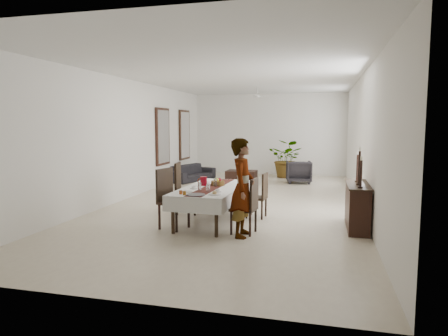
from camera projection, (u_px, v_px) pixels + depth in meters
floor at (237, 202)px, 10.30m from camera, size 6.00×12.00×0.00m
ceiling at (238, 76)px, 9.95m from camera, size 6.00×12.00×0.02m
wall_back at (269, 134)px, 15.91m from camera, size 6.00×0.02×3.20m
wall_front at (123, 161)px, 4.34m from camera, size 6.00×0.02×3.20m
wall_left at (130, 139)px, 10.84m from camera, size 0.02×12.00×3.20m
wall_right at (362, 141)px, 9.40m from camera, size 0.02×12.00×3.20m
dining_table_top at (212, 189)px, 8.18m from camera, size 1.02×2.30×0.05m
table_leg_fl at (173, 216)px, 7.30m from camera, size 0.07×0.07×0.66m
table_leg_fr at (216, 219)px, 7.07m from camera, size 0.07×0.07×0.66m
table_leg_bl at (209, 196)px, 9.36m from camera, size 0.07×0.07×0.66m
table_leg_br at (244, 197)px, 9.14m from camera, size 0.07×0.07×0.66m
tablecloth_top at (212, 187)px, 8.18m from camera, size 1.20×2.48×0.01m
tablecloth_drape_left at (187, 193)px, 8.34m from camera, size 0.09×2.44×0.28m
tablecloth_drape_right at (239, 195)px, 8.04m from camera, size 0.09×2.44×0.28m
tablecloth_drape_near at (192, 205)px, 7.03m from camera, size 1.12×0.05×0.28m
tablecloth_drape_far at (228, 185)px, 9.35m from camera, size 1.12×0.05×0.28m
table_runner at (212, 187)px, 8.18m from camera, size 0.41×2.38×0.00m
red_pitcher at (204, 181)px, 8.37m from camera, size 0.15×0.15×0.19m
pitcher_handle at (200, 181)px, 8.39m from camera, size 0.11×0.02×0.11m
wine_glass_near at (208, 188)px, 7.55m from camera, size 0.07×0.07×0.16m
wine_glass_mid at (200, 187)px, 7.70m from camera, size 0.07×0.07×0.16m
wine_glass_far at (215, 183)px, 8.20m from camera, size 0.07×0.07×0.16m
teacup_right at (218, 191)px, 7.55m from camera, size 0.09×0.09×0.06m
saucer_right at (218, 192)px, 7.56m from camera, size 0.14×0.14×0.01m
teacup_left at (194, 187)px, 7.93m from camera, size 0.09×0.09×0.06m
saucer_left at (194, 189)px, 7.94m from camera, size 0.14×0.14×0.01m
plate_near_right at (215, 194)px, 7.28m from camera, size 0.23×0.23×0.01m
bread_near_right at (215, 193)px, 7.27m from camera, size 0.09×0.09×0.09m
plate_near_left at (187, 192)px, 7.57m from camera, size 0.23×0.23×0.01m
plate_far_left at (206, 183)px, 8.76m from camera, size 0.23×0.23×0.01m
serving_tray at (196, 195)px, 7.23m from camera, size 0.34×0.34×0.02m
jam_jar_a at (184, 193)px, 7.25m from camera, size 0.06×0.06×0.07m
jam_jar_b at (181, 192)px, 7.33m from camera, size 0.06×0.06×0.07m
fruit_basket at (218, 183)px, 8.38m from camera, size 0.28×0.28×0.09m
fruit_red at (219, 180)px, 8.39m from camera, size 0.09×0.09×0.09m
fruit_green at (217, 180)px, 8.41m from camera, size 0.08×0.08×0.08m
fruit_yellow at (217, 180)px, 8.33m from camera, size 0.08×0.08×0.08m
chair_right_near_seat at (244, 209)px, 7.32m from camera, size 0.48×0.48×0.05m
chair_right_near_leg_fl at (250, 225)px, 7.12m from camera, size 0.05×0.05×0.43m
chair_right_near_leg_fr at (256, 220)px, 7.45m from camera, size 0.05×0.05×0.43m
chair_right_near_leg_bl at (231, 223)px, 7.24m from camera, size 0.05×0.05×0.43m
chair_right_near_leg_br at (238, 219)px, 7.57m from camera, size 0.05×0.05×0.43m
chair_right_near_back at (254, 194)px, 7.22m from camera, size 0.09×0.44×0.55m
chair_right_far_seat at (256, 198)px, 8.57m from camera, size 0.45×0.45×0.05m
chair_right_far_leg_fl at (262, 210)px, 8.38m from camera, size 0.05×0.05×0.40m
chair_right_far_leg_fr at (266, 207)px, 8.69m from camera, size 0.05×0.05×0.40m
chair_right_far_leg_bl at (247, 209)px, 8.49m from camera, size 0.05×0.05×0.40m
chair_right_far_leg_br at (251, 206)px, 8.81m from camera, size 0.05×0.05×0.40m
chair_right_far_back at (265, 185)px, 8.47m from camera, size 0.08×0.41×0.52m
chair_left_near_seat at (174, 202)px, 7.65m from camera, size 0.60×0.60×0.06m
chair_left_near_leg_fl at (172, 213)px, 7.95m from camera, size 0.06×0.06×0.48m
chair_left_near_leg_fr at (159, 217)px, 7.60m from camera, size 0.06×0.06×0.48m
chair_left_near_leg_bl at (189, 215)px, 7.75m from camera, size 0.06×0.06×0.48m
chair_left_near_leg_br at (176, 219)px, 7.41m from camera, size 0.06×0.06×0.48m
chair_left_near_back at (165, 184)px, 7.72m from camera, size 0.17×0.48×0.62m
chair_left_far_seat at (188, 191)px, 8.96m from camera, size 0.55×0.55×0.06m
chair_left_far_leg_fl at (181, 201)px, 9.21m from camera, size 0.05×0.05×0.48m
chair_left_far_leg_fr at (177, 204)px, 8.82m from camera, size 0.05×0.05×0.48m
chair_left_far_leg_bl at (198, 201)px, 9.17m from camera, size 0.05×0.05×0.48m
chair_left_far_leg_br at (195, 205)px, 8.78m from camera, size 0.05×0.05×0.48m
chair_left_far_back at (178, 176)px, 8.95m from camera, size 0.11×0.49×0.62m
woman at (243, 188)px, 7.08m from camera, size 0.42×0.64×1.76m
sideboard_body at (357, 207)px, 7.67m from camera, size 0.37×1.40×0.84m
sideboard_top at (358, 185)px, 7.62m from camera, size 0.41×1.46×0.03m
candlestick_near_base at (360, 187)px, 7.12m from camera, size 0.09×0.09×0.03m
candlestick_near_shaft at (361, 173)px, 7.10m from camera, size 0.05×0.05×0.47m
candlestick_near_candle at (361, 158)px, 7.07m from camera, size 0.03×0.03×0.07m
candlestick_mid_base at (359, 184)px, 7.48m from camera, size 0.09×0.09×0.03m
candlestick_mid_shaft at (359, 167)px, 7.45m from camera, size 0.05×0.05×0.61m
candlestick_mid_candle at (360, 149)px, 7.41m from camera, size 0.03×0.03×0.07m
candlestick_far_base at (357, 181)px, 7.84m from camera, size 0.09×0.09×0.03m
candlestick_far_shaft at (357, 168)px, 7.82m from camera, size 0.05×0.05×0.51m
candlestick_far_candle at (358, 153)px, 7.78m from camera, size 0.03×0.03×0.07m
sofa at (192, 173)px, 14.21m from camera, size 1.35×2.07×0.56m
armchair at (299, 172)px, 13.62m from camera, size 0.93×0.95×0.76m
coffee_table at (241, 177)px, 13.51m from camera, size 1.00×0.67×0.44m
potted_plant at (287, 159)px, 14.99m from camera, size 1.56×1.45×1.42m
mirror_frame_near at (163, 137)px, 12.96m from camera, size 0.06×1.05×1.85m
mirror_glass_near at (164, 137)px, 12.95m from camera, size 0.01×0.90×1.70m
mirror_frame_far at (184, 135)px, 14.98m from camera, size 0.06×1.05×1.85m
mirror_glass_far at (185, 135)px, 14.97m from camera, size 0.01×0.90×1.70m
fan_rod at (257, 90)px, 12.85m from camera, size 0.04×0.04×0.20m
fan_hub at (257, 96)px, 12.88m from camera, size 0.16×0.16×0.08m
fan_blade_n at (259, 97)px, 13.21m from camera, size 0.10×0.55×0.01m
fan_blade_s at (255, 95)px, 12.54m from camera, size 0.10×0.55×0.01m
fan_blade_e at (268, 96)px, 12.79m from camera, size 0.55×0.10×0.01m
fan_blade_w at (246, 96)px, 12.96m from camera, size 0.55×0.10×0.01m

